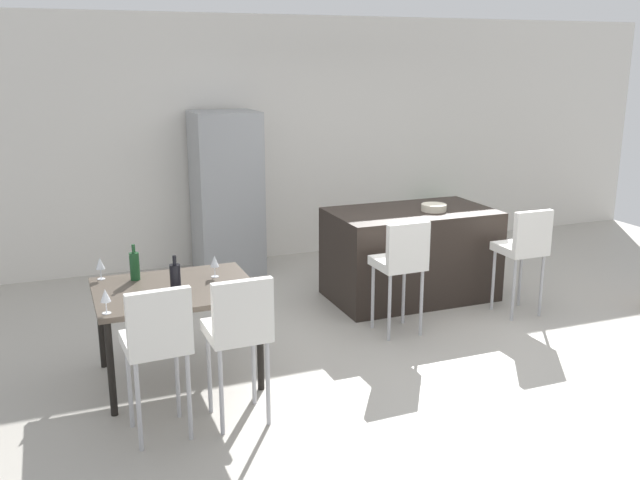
{
  "coord_description": "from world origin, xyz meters",
  "views": [
    {
      "loc": [
        -3.01,
        -5.2,
        2.41
      ],
      "look_at": [
        -0.84,
        0.3,
        0.85
      ],
      "focal_mm": 38.86,
      "sensor_mm": 36.0,
      "label": 1
    }
  ],
  "objects_px": {
    "bar_chair_left": "(401,260)",
    "wine_bottle_far": "(135,266)",
    "bar_chair_middle": "(524,245)",
    "wine_bottle_corner": "(175,278)",
    "wine_glass_right": "(100,264)",
    "dining_table": "(175,296)",
    "wine_glass_middle": "(214,262)",
    "kitchen_island": "(410,254)",
    "refrigerator": "(227,193)",
    "potted_plant": "(447,217)",
    "dining_chair_near": "(157,338)",
    "wine_glass_left": "(105,296)",
    "dining_chair_far": "(239,327)",
    "fruit_bowl": "(434,208)"
  },
  "relations": [
    {
      "from": "bar_chair_left",
      "to": "wine_bottle_far",
      "type": "xyz_separation_m",
      "value": [
        -2.26,
        0.14,
        0.16
      ]
    },
    {
      "from": "bar_chair_left",
      "to": "bar_chair_middle",
      "type": "relative_size",
      "value": 1.0
    },
    {
      "from": "wine_bottle_corner",
      "to": "wine_glass_right",
      "type": "distance_m",
      "value": 0.73
    },
    {
      "from": "dining_table",
      "to": "bar_chair_middle",
      "type": "bearing_deg",
      "value": 2.7
    },
    {
      "from": "bar_chair_middle",
      "to": "wine_glass_middle",
      "type": "bearing_deg",
      "value": -179.72
    },
    {
      "from": "kitchen_island",
      "to": "wine_bottle_corner",
      "type": "xyz_separation_m",
      "value": [
        -2.59,
        -1.16,
        0.39
      ]
    },
    {
      "from": "refrigerator",
      "to": "potted_plant",
      "type": "height_order",
      "value": "refrigerator"
    },
    {
      "from": "bar_chair_left",
      "to": "dining_chair_near",
      "type": "bearing_deg",
      "value": -156.25
    },
    {
      "from": "bar_chair_middle",
      "to": "wine_glass_middle",
      "type": "relative_size",
      "value": 6.03
    },
    {
      "from": "bar_chair_left",
      "to": "wine_glass_left",
      "type": "height_order",
      "value": "bar_chair_left"
    },
    {
      "from": "wine_glass_left",
      "to": "potted_plant",
      "type": "distance_m",
      "value": 5.43
    },
    {
      "from": "bar_chair_middle",
      "to": "wine_glass_left",
      "type": "bearing_deg",
      "value": -172.01
    },
    {
      "from": "kitchen_island",
      "to": "wine_glass_middle",
      "type": "distance_m",
      "value": 2.43
    },
    {
      "from": "bar_chair_left",
      "to": "dining_chair_far",
      "type": "height_order",
      "value": "same"
    },
    {
      "from": "dining_chair_far",
      "to": "fruit_bowl",
      "type": "height_order",
      "value": "dining_chair_far"
    },
    {
      "from": "wine_bottle_far",
      "to": "wine_glass_right",
      "type": "height_order",
      "value": "wine_bottle_far"
    },
    {
      "from": "bar_chair_left",
      "to": "wine_glass_right",
      "type": "xyz_separation_m",
      "value": [
        -2.5,
        0.25,
        0.17
      ]
    },
    {
      "from": "bar_chair_middle",
      "to": "potted_plant",
      "type": "height_order",
      "value": "bar_chair_middle"
    },
    {
      "from": "bar_chair_middle",
      "to": "dining_chair_far",
      "type": "xyz_separation_m",
      "value": [
        -3.04,
        -1.0,
        0.0
      ]
    },
    {
      "from": "dining_chair_near",
      "to": "fruit_bowl",
      "type": "xyz_separation_m",
      "value": [
        3.03,
        1.75,
        0.26
      ]
    },
    {
      "from": "bar_chair_middle",
      "to": "dining_chair_near",
      "type": "xyz_separation_m",
      "value": [
        -3.57,
        -1.0,
        0.0
      ]
    },
    {
      "from": "dining_chair_far",
      "to": "potted_plant",
      "type": "height_order",
      "value": "dining_chair_far"
    },
    {
      "from": "dining_table",
      "to": "wine_glass_right",
      "type": "xyz_separation_m",
      "value": [
        -0.5,
        0.41,
        0.19
      ]
    },
    {
      "from": "kitchen_island",
      "to": "fruit_bowl",
      "type": "xyz_separation_m",
      "value": [
        0.19,
        -0.11,
        0.5
      ]
    },
    {
      "from": "dining_chair_near",
      "to": "refrigerator",
      "type": "distance_m",
      "value": 3.7
    },
    {
      "from": "bar_chair_left",
      "to": "potted_plant",
      "type": "bearing_deg",
      "value": 50.99
    },
    {
      "from": "dining_table",
      "to": "wine_glass_left",
      "type": "relative_size",
      "value": 6.81
    },
    {
      "from": "dining_chair_far",
      "to": "fruit_bowl",
      "type": "relative_size",
      "value": 4.16
    },
    {
      "from": "bar_chair_middle",
      "to": "wine_glass_right",
      "type": "relative_size",
      "value": 6.03
    },
    {
      "from": "dining_table",
      "to": "refrigerator",
      "type": "distance_m",
      "value": 2.83
    },
    {
      "from": "kitchen_island",
      "to": "dining_table",
      "type": "height_order",
      "value": "kitchen_island"
    },
    {
      "from": "fruit_bowl",
      "to": "wine_glass_right",
      "type": "bearing_deg",
      "value": -171.28
    },
    {
      "from": "kitchen_island",
      "to": "fruit_bowl",
      "type": "height_order",
      "value": "fruit_bowl"
    },
    {
      "from": "dining_chair_far",
      "to": "wine_glass_left",
      "type": "bearing_deg",
      "value": 149.96
    },
    {
      "from": "bar_chair_middle",
      "to": "wine_glass_middle",
      "type": "xyz_separation_m",
      "value": [
        -2.97,
        -0.01,
        0.17
      ]
    },
    {
      "from": "wine_bottle_far",
      "to": "wine_glass_right",
      "type": "xyz_separation_m",
      "value": [
        -0.25,
        0.11,
        0.01
      ]
    },
    {
      "from": "dining_chair_far",
      "to": "wine_glass_middle",
      "type": "relative_size",
      "value": 6.03
    },
    {
      "from": "bar_chair_middle",
      "to": "bar_chair_left",
      "type": "bearing_deg",
      "value": 180.0
    },
    {
      "from": "kitchen_island",
      "to": "bar_chair_middle",
      "type": "xyz_separation_m",
      "value": [
        0.74,
        -0.86,
        0.24
      ]
    },
    {
      "from": "wine_bottle_corner",
      "to": "wine_glass_middle",
      "type": "xyz_separation_m",
      "value": [
        0.36,
        0.28,
        0.01
      ]
    },
    {
      "from": "bar_chair_left",
      "to": "wine_bottle_corner",
      "type": "relative_size",
      "value": 3.66
    },
    {
      "from": "dining_chair_near",
      "to": "wine_glass_middle",
      "type": "distance_m",
      "value": 1.17
    },
    {
      "from": "kitchen_island",
      "to": "bar_chair_left",
      "type": "bearing_deg",
      "value": -123.44
    },
    {
      "from": "dining_chair_near",
      "to": "wine_bottle_far",
      "type": "xyz_separation_m",
      "value": [
        0.01,
        1.14,
        0.16
      ]
    },
    {
      "from": "wine_glass_left",
      "to": "bar_chair_middle",
      "type": "bearing_deg",
      "value": 7.99
    },
    {
      "from": "wine_glass_right",
      "to": "kitchen_island",
      "type": "bearing_deg",
      "value": 11.19
    },
    {
      "from": "dining_table",
      "to": "refrigerator",
      "type": "relative_size",
      "value": 0.64
    },
    {
      "from": "kitchen_island",
      "to": "wine_glass_left",
      "type": "xyz_separation_m",
      "value": [
        -3.1,
        -1.4,
        0.4
      ]
    },
    {
      "from": "bar_chair_middle",
      "to": "wine_glass_middle",
      "type": "height_order",
      "value": "bar_chair_middle"
    },
    {
      "from": "wine_glass_middle",
      "to": "fruit_bowl",
      "type": "xyz_separation_m",
      "value": [
        2.42,
        0.77,
        0.09
      ]
    }
  ]
}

